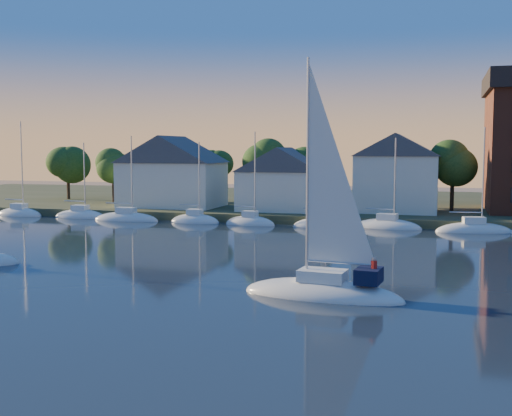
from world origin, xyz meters
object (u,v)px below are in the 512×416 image
at_px(clubhouse_centre, 284,178).
at_px(clubhouse_east, 397,172).
at_px(clubhouse_west, 172,170).
at_px(hero_sailboat, 325,287).

xyz_separation_m(clubhouse_centre, clubhouse_east, (14.00, 2.00, 0.87)).
height_order(clubhouse_west, hero_sailboat, hero_sailboat).
bearing_deg(clubhouse_east, clubhouse_centre, -171.87).
relative_size(clubhouse_west, hero_sailboat, 0.89).
distance_m(clubhouse_centre, hero_sailboat, 44.51).
distance_m(clubhouse_west, hero_sailboat, 52.35).
xyz_separation_m(clubhouse_west, hero_sailboat, (28.80, -43.39, -5.30)).
distance_m(clubhouse_centre, clubhouse_east, 14.17).
bearing_deg(clubhouse_west, hero_sailboat, -56.43).
bearing_deg(clubhouse_west, clubhouse_centre, -3.58).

